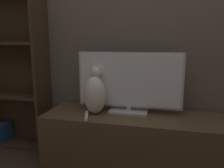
# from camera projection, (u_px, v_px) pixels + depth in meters

# --- Properties ---
(wall_back) EXTENTS (4.80, 0.05, 2.60)m
(wall_back) POSITION_uv_depth(u_px,v_px,m) (141.00, 19.00, 2.01)
(wall_back) COLOR #60564C
(wall_back) RESTS_ON ground_plane
(tv_stand) EXTENTS (1.57, 0.52, 0.48)m
(tv_stand) POSITION_uv_depth(u_px,v_px,m) (135.00, 141.00, 1.92)
(tv_stand) COLOR brown
(tv_stand) RESTS_ON ground_plane
(tv) EXTENTS (0.92, 0.20, 0.53)m
(tv) POSITION_uv_depth(u_px,v_px,m) (129.00, 83.00, 1.91)
(tv) COLOR #B7B7BC
(tv) RESTS_ON tv_stand
(cat) EXTENTS (0.24, 0.33, 0.44)m
(cat) POSITION_uv_depth(u_px,v_px,m) (95.00, 94.00, 1.89)
(cat) COLOR silver
(cat) RESTS_ON tv_stand
(bookshelf) EXTENTS (0.86, 0.28, 1.63)m
(bookshelf) POSITION_uv_depth(u_px,v_px,m) (7.00, 76.00, 2.31)
(bookshelf) COLOR #3D2D1E
(bookshelf) RESTS_ON ground_plane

